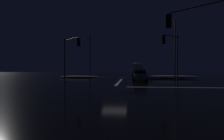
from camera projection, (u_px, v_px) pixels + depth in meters
ground at (115, 87)px, 21.60m from camera, size 120.00×120.00×0.10m
stop_line_north at (119, 82)px, 29.09m from camera, size 0.35×12.83×0.01m
centre_line_ns at (123, 78)px, 40.63m from camera, size 22.00×0.15×0.01m
crosswalk_bar_east at (191, 88)px, 20.84m from camera, size 12.83×0.40×0.01m
snow_bank_left_curb at (79, 77)px, 40.12m from camera, size 7.79×1.50×0.38m
snow_bank_right_curb at (170, 77)px, 36.63m from camera, size 9.94×1.50×0.59m
sedan_gray at (140, 76)px, 30.54m from camera, size 2.02×4.33×1.57m
sedan_orange at (141, 74)px, 37.24m from camera, size 2.02×4.33×1.57m
sedan_blue at (139, 73)px, 42.92m from camera, size 2.02×4.33×1.57m
box_truck at (138, 69)px, 49.76m from camera, size 2.68×8.28×3.08m
traffic_signal_ne at (172, 49)px, 27.83m from camera, size 2.47×2.47×6.46m
traffic_signal_nw at (70, 51)px, 28.90m from camera, size 3.13×3.13×6.19m
traffic_signal_se at (202, 31)px, 14.36m from camera, size 3.57×3.57×6.55m
streetlamp_right_near at (175, 45)px, 33.73m from camera, size 0.44×0.44×9.85m
streetlamp_left_far at (90, 52)px, 51.37m from camera, size 0.44×0.44×10.24m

